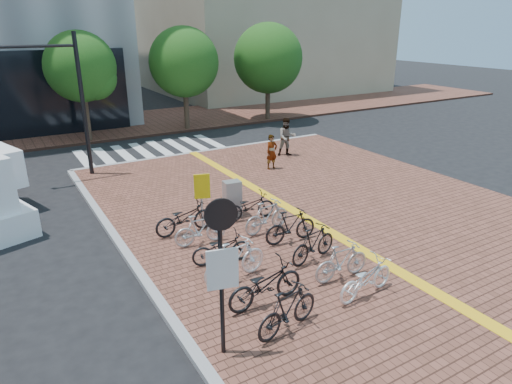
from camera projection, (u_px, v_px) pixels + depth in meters
ground at (295, 264)px, 12.93m from camera, size 120.00×120.00×0.00m
tactile_strip at (506, 333)px, 9.80m from camera, size 0.40×34.00×0.01m
kerb_north at (210, 151)px, 24.02m from camera, size 14.00×0.25×0.15m
far_sidewalk at (110, 126)px, 29.85m from camera, size 70.00×8.00×0.15m
crosswalk at (152, 150)px, 24.46m from camera, size 7.50×4.00×0.01m
street_trees at (200, 63)px, 27.99m from camera, size 16.20×4.60×6.35m
bike_0 at (288, 310)px, 9.73m from camera, size 1.82×0.84×1.05m
bike_1 at (265, 284)px, 10.68m from camera, size 2.04×0.78×1.06m
bike_2 at (235, 260)px, 11.68m from camera, size 1.91×0.75×1.12m
bike_3 at (222, 248)px, 12.57m from camera, size 1.77×0.89×0.89m
bike_4 at (200, 229)px, 13.61m from camera, size 1.65×0.57×0.97m
bike_5 at (184, 218)px, 14.35m from camera, size 1.97×0.75×1.03m
bike_6 at (366, 278)px, 11.03m from camera, size 1.87×0.84×0.95m
bike_7 at (342, 262)px, 11.74m from camera, size 1.68×0.52×1.00m
bike_8 at (314, 244)px, 12.66m from camera, size 1.78×0.82×1.03m
bike_9 at (291, 226)px, 13.75m from camera, size 1.75×0.59×1.04m
bike_10 at (267, 216)px, 14.43m from camera, size 1.78×0.72×1.04m
bike_11 at (250, 206)px, 15.38m from camera, size 1.82×0.82×0.93m
pedestrian_a at (272, 152)px, 20.62m from camera, size 0.60×0.42×1.58m
pedestrian_b at (287, 137)px, 22.65m from camera, size 1.11×0.99×1.90m
utility_box at (232, 199)px, 15.60m from camera, size 0.61×0.47×1.25m
yellow_sign at (202, 191)px, 14.36m from camera, size 0.49×0.20×1.86m
notice_sign at (222, 260)px, 8.49m from camera, size 0.61×0.22×3.37m
traffic_light_pole at (43, 80)px, 18.13m from camera, size 3.21×1.24×5.97m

